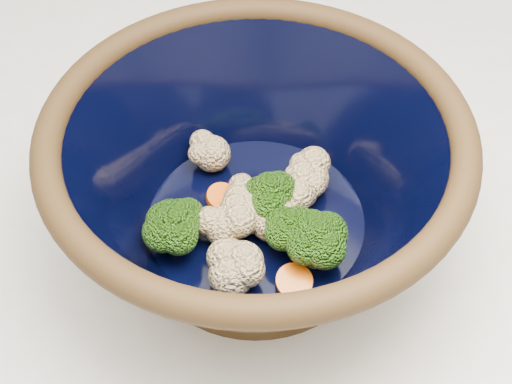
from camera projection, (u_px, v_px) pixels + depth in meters
name	position (u px, v px, depth m)	size (l,w,h in m)	color
mixing_bowl	(256.00, 181.00, 0.55)	(0.32, 0.32, 0.14)	black
vegetable_pile	(251.00, 215.00, 0.55)	(0.16, 0.17, 0.05)	#608442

